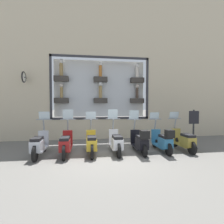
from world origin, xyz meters
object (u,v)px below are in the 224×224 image
object	(u,v)px
scooter_yellow_4	(91,143)
shop_sign_post	(194,128)
scooter_teal_1	(163,141)
scooter_red_5	(66,144)
scooter_olive_0	(184,140)
scooter_white_3	(116,142)
scooter_silver_6	(39,145)
scooter_black_2	(140,141)

from	to	relation	value
scooter_yellow_4	shop_sign_post	size ratio (longest dim) A/B	1.09
scooter_teal_1	shop_sign_post	xyz separation A→B (m)	(0.44, -1.59, 0.43)
scooter_yellow_4	scooter_red_5	bearing A→B (deg)	89.81
scooter_olive_0	scooter_yellow_4	distance (m)	3.70
scooter_yellow_4	shop_sign_post	bearing A→B (deg)	-85.19
scooter_olive_0	scooter_red_5	xyz separation A→B (m)	(0.01, 4.63, 0.01)
scooter_white_3	scooter_red_5	xyz separation A→B (m)	(0.00, 1.85, 0.00)
scooter_yellow_4	scooter_silver_6	bearing A→B (deg)	89.94
scooter_teal_1	scooter_silver_6	bearing A→B (deg)	89.11
scooter_olive_0	scooter_silver_6	world-z (taller)	scooter_silver_6
shop_sign_post	scooter_red_5	bearing A→B (deg)	93.94
scooter_red_5	scooter_silver_6	world-z (taller)	scooter_red_5
scooter_black_2	shop_sign_post	distance (m)	2.59
scooter_yellow_4	scooter_silver_6	xyz separation A→B (m)	(0.00, 1.85, 0.01)
scooter_olive_0	scooter_black_2	distance (m)	1.85
scooter_black_2	scooter_white_3	xyz separation A→B (m)	(0.07, 0.93, -0.02)
scooter_olive_0	scooter_red_5	size ratio (longest dim) A/B	1.00
scooter_silver_6	scooter_black_2	bearing A→B (deg)	-91.09
scooter_red_5	scooter_silver_6	distance (m)	0.93
scooter_olive_0	scooter_black_2	world-z (taller)	scooter_black_2
scooter_black_2	scooter_yellow_4	world-z (taller)	scooter_black_2
scooter_white_3	scooter_yellow_4	size ratio (longest dim) A/B	1.00
scooter_yellow_4	scooter_black_2	bearing A→B (deg)	-92.12
scooter_olive_0	scooter_red_5	bearing A→B (deg)	89.93
scooter_teal_1	scooter_silver_6	size ratio (longest dim) A/B	0.99
scooter_teal_1	shop_sign_post	world-z (taller)	shop_sign_post
scooter_black_2	shop_sign_post	size ratio (longest dim) A/B	1.08
scooter_silver_6	shop_sign_post	world-z (taller)	shop_sign_post
scooter_olive_0	scooter_yellow_4	world-z (taller)	scooter_yellow_4
scooter_olive_0	scooter_black_2	size ratio (longest dim) A/B	1.00
scooter_red_5	scooter_yellow_4	bearing A→B (deg)	-90.19
scooter_yellow_4	scooter_olive_0	bearing A→B (deg)	-90.04
scooter_teal_1	scooter_red_5	bearing A→B (deg)	88.87
scooter_teal_1	scooter_black_2	size ratio (longest dim) A/B	1.00
scooter_olive_0	shop_sign_post	bearing A→B (deg)	-60.74
scooter_black_2	shop_sign_post	xyz separation A→B (m)	(0.44, -2.51, 0.43)
scooter_white_3	scooter_red_5	size ratio (longest dim) A/B	1.00
scooter_white_3	scooter_red_5	distance (m)	1.85
scooter_white_3	shop_sign_post	distance (m)	3.49
scooter_black_2	scooter_yellow_4	distance (m)	1.85
scooter_olive_0	scooter_black_2	bearing A→B (deg)	92.03
scooter_yellow_4	scooter_red_5	size ratio (longest dim) A/B	1.00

